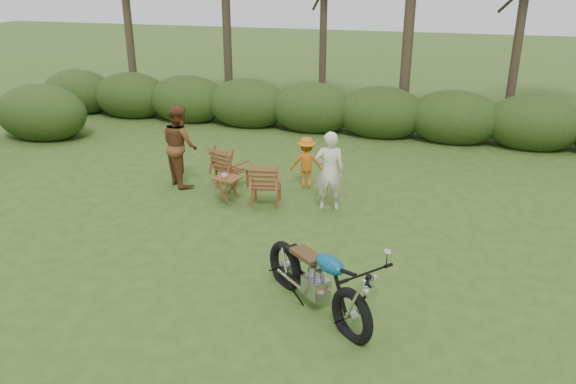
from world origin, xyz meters
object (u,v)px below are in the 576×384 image
(side_table, at_px, (228,190))
(cup, at_px, (225,176))
(motorcycle, at_px, (316,308))
(adult_a, at_px, (328,209))
(lawn_chair_right, at_px, (266,204))
(child, at_px, (306,187))
(adult_b, at_px, (183,184))
(lawn_chair_left, at_px, (232,187))

(side_table, xyz_separation_m, cup, (-0.04, -0.04, 0.31))
(motorcycle, xyz_separation_m, adult_a, (-0.64, 3.46, 0.00))
(motorcycle, relative_size, cup, 18.34)
(motorcycle, bearing_deg, lawn_chair_right, 159.24)
(side_table, bearing_deg, lawn_chair_right, 10.43)
(adult_a, relative_size, child, 1.41)
(lawn_chair_right, bearing_deg, child, -124.82)
(adult_a, height_order, adult_b, adult_b)
(lawn_chair_right, xyz_separation_m, child, (0.50, 1.17, 0.00))
(lawn_chair_right, height_order, child, child)
(cup, bearing_deg, adult_b, 151.39)
(motorcycle, height_order, lawn_chair_right, motorcycle)
(lawn_chair_right, height_order, side_table, side_table)
(side_table, relative_size, child, 0.48)
(lawn_chair_right, xyz_separation_m, adult_a, (1.25, 0.11, 0.00))
(motorcycle, distance_m, lawn_chair_right, 3.84)
(motorcycle, bearing_deg, lawn_chair_left, 165.60)
(motorcycle, distance_m, child, 4.72)
(cup, bearing_deg, adult_a, 8.09)
(cup, relative_size, child, 0.11)
(lawn_chair_left, height_order, side_table, side_table)
(child, bearing_deg, adult_a, 110.17)
(motorcycle, relative_size, adult_a, 1.37)
(adult_b, bearing_deg, child, -127.12)
(lawn_chair_left, relative_size, side_table, 1.76)
(lawn_chair_right, relative_size, adult_b, 0.52)
(side_table, height_order, adult_b, adult_b)
(motorcycle, distance_m, lawn_chair_left, 4.97)
(lawn_chair_left, distance_m, child, 1.60)
(adult_a, height_order, child, adult_a)
(lawn_chair_right, height_order, adult_a, adult_a)
(cup, distance_m, adult_a, 2.15)
(adult_b, bearing_deg, lawn_chair_right, -154.71)
(motorcycle, height_order, side_table, motorcycle)
(lawn_chair_left, xyz_separation_m, adult_a, (2.26, -0.58, 0.00))
(cup, height_order, adult_b, adult_b)
(cup, bearing_deg, lawn_chair_right, 12.61)
(side_table, distance_m, child, 1.84)
(lawn_chair_left, bearing_deg, adult_a, -175.43)
(adult_b, bearing_deg, lawn_chair_left, -133.11)
(motorcycle, xyz_separation_m, side_table, (-2.65, 3.21, 0.27))
(lawn_chair_right, height_order, lawn_chair_left, lawn_chair_left)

